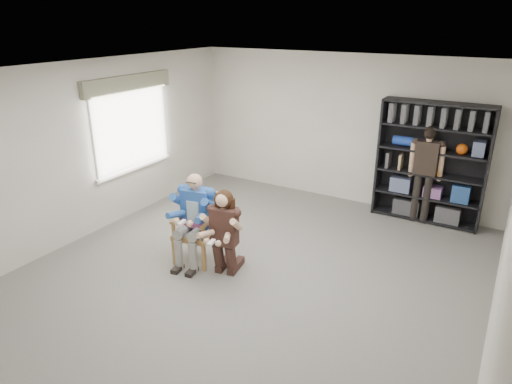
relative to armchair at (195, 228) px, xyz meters
The scene contains 8 objects.
room_shell 1.26m from the armchair, ahead, with size 6.00×7.00×2.80m, color beige, non-canonical shape.
floor 1.05m from the armchair, ahead, with size 6.00×7.00×0.01m, color slate.
window_left 2.51m from the armchair, 155.29° to the left, with size 0.16×2.00×1.75m, color white, non-canonical shape.
armchair is the anchor object (origin of this frame).
seated_man 0.16m from the armchair, 90.00° to the right, with size 0.59×0.82×1.36m, color #21478B, non-canonical shape.
kneeling_woman 0.60m from the armchair, 11.69° to the right, with size 0.52×0.84×1.24m, color #331D19, non-canonical shape.
bookshelf 4.18m from the armchair, 51.01° to the left, with size 1.80×0.38×2.10m, color black, non-canonical shape.
standing_man 4.02m from the armchair, 50.57° to the left, with size 0.53×0.29×1.72m, color black, non-canonical shape.
Camera 1 is at (2.89, -4.66, 3.42)m, focal length 32.00 mm.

